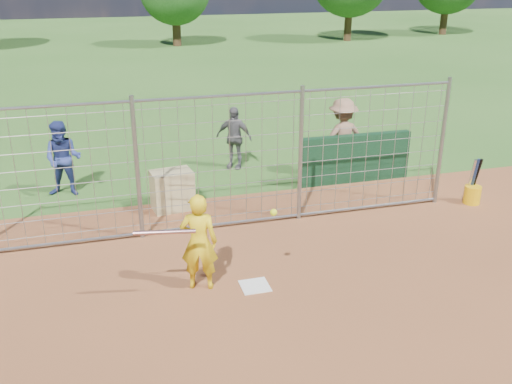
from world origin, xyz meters
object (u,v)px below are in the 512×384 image
object	(u,v)px
batter	(199,242)
bystander_c	(342,138)
bystander_a	(63,159)
bucket_with_bats	(472,192)
bystander_b	(234,137)
equipment_bin	(172,190)

from	to	relation	value
batter	bystander_c	xyz separation A→B (m)	(4.07, 4.03, 0.15)
bystander_a	bucket_with_bats	xyz separation A→B (m)	(8.06, -2.77, -0.56)
batter	bystander_a	bearing A→B (deg)	-49.18
bystander_a	bystander_c	xyz separation A→B (m)	(6.12, -0.47, 0.10)
bystander_b	bucket_with_bats	xyz separation A→B (m)	(4.19, -3.53, -0.51)
bucket_with_bats	bystander_a	bearing A→B (deg)	161.05
equipment_bin	bystander_c	bearing A→B (deg)	5.21
equipment_bin	bucket_with_bats	bearing A→B (deg)	-20.47
bystander_a	bystander_b	xyz separation A→B (m)	(3.87, 0.76, -0.05)
equipment_bin	bucket_with_bats	xyz separation A→B (m)	(5.98, -1.39, -0.15)
bystander_b	equipment_bin	distance (m)	2.81
bystander_c	equipment_bin	world-z (taller)	bystander_c
equipment_bin	bystander_b	bearing A→B (deg)	42.60
batter	equipment_bin	xyz separation A→B (m)	(0.02, 3.13, -0.37)
bystander_a	equipment_bin	size ratio (longest dim) A/B	2.02
bystander_b	bucket_with_bats	size ratio (longest dim) A/B	1.55
batter	bystander_a	distance (m)	4.95
batter	bystander_c	distance (m)	5.73
bystander_c	bucket_with_bats	world-z (taller)	bystander_c
bystander_b	bystander_c	xyz separation A→B (m)	(2.25, -1.23, 0.16)
bystander_a	bucket_with_bats	distance (m)	8.54
bystander_a	batter	bearing A→B (deg)	-49.85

